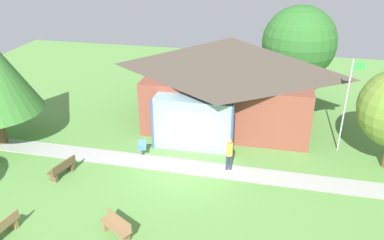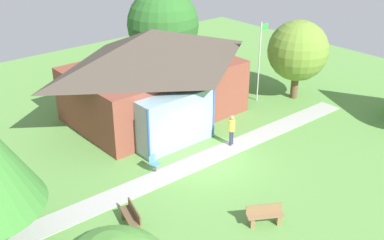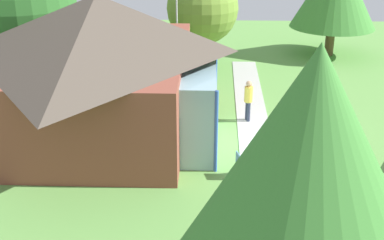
# 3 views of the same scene
# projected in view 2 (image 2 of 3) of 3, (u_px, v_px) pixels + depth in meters

# --- Properties ---
(ground_plane) EXTENTS (44.00, 44.00, 0.00)m
(ground_plane) POSITION_uv_depth(u_px,v_px,m) (206.00, 161.00, 23.63)
(ground_plane) COLOR #609947
(pavilion) EXTENTS (10.47, 8.19, 5.25)m
(pavilion) POSITION_uv_depth(u_px,v_px,m) (154.00, 73.00, 27.34)
(pavilion) COLOR brown
(pavilion) RESTS_ON ground_plane
(footpath) EXTENTS (21.27, 1.58, 0.03)m
(footpath) POSITION_uv_depth(u_px,v_px,m) (204.00, 159.00, 23.77)
(footpath) COLOR #ADADA8
(footpath) RESTS_ON ground_plane
(flagpole) EXTENTS (0.64, 0.08, 5.12)m
(flagpole) POSITION_uv_depth(u_px,v_px,m) (260.00, 58.00, 29.42)
(flagpole) COLOR silver
(flagpole) RESTS_ON ground_plane
(bench_mid_left) EXTENTS (0.83, 1.56, 0.84)m
(bench_mid_left) POSITION_uv_depth(u_px,v_px,m) (131.00, 217.00, 18.87)
(bench_mid_left) COLOR brown
(bench_mid_left) RESTS_ON ground_plane
(bench_front_center) EXTENTS (1.51, 1.15, 0.84)m
(bench_front_center) POSITION_uv_depth(u_px,v_px,m) (265.00, 215.00, 18.98)
(bench_front_center) COLOR olive
(bench_front_center) RESTS_ON ground_plane
(patio_chair_west) EXTENTS (0.54, 0.54, 0.86)m
(patio_chair_west) POSITION_uv_depth(u_px,v_px,m) (154.00, 164.00, 22.56)
(patio_chair_west) COLOR teal
(patio_chair_west) RESTS_ON ground_plane
(visitor_on_path) EXTENTS (0.34, 0.34, 1.74)m
(visitor_on_path) POSITION_uv_depth(u_px,v_px,m) (232.00, 128.00, 24.70)
(visitor_on_path) COLOR #2D3347
(visitor_on_path) RESTS_ON ground_plane
(tree_east_hedge) EXTENTS (3.83, 3.83, 5.11)m
(tree_east_hedge) POSITION_uv_depth(u_px,v_px,m) (298.00, 51.00, 29.69)
(tree_east_hedge) COLOR brown
(tree_east_hedge) RESTS_ON ground_plane
(tree_behind_pavilion_right) EXTENTS (4.91, 4.91, 6.54)m
(tree_behind_pavilion_right) POSITION_uv_depth(u_px,v_px,m) (163.00, 24.00, 32.23)
(tree_behind_pavilion_right) COLOR brown
(tree_behind_pavilion_right) RESTS_ON ground_plane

